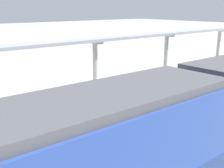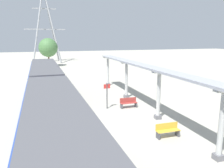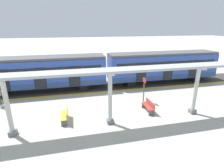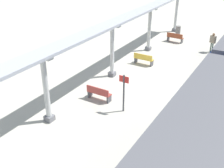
{
  "view_description": "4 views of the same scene",
  "coord_description": "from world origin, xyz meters",
  "px_view_note": "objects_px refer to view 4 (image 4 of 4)",
  "views": [
    {
      "loc": [
        -10.11,
        9.25,
        5.48
      ],
      "look_at": [
        1.54,
        -0.27,
        1.41
      ],
      "focal_mm": 45.91,
      "sensor_mm": 36.0,
      "label": 1
    },
    {
      "loc": [
        -5.41,
        -14.42,
        6.0
      ],
      "look_at": [
        0.51,
        3.83,
        2.06
      ],
      "focal_mm": 36.39,
      "sensor_mm": 36.0,
      "label": 2
    },
    {
      "loc": [
        13.23,
        -2.39,
        6.4
      ],
      "look_at": [
        0.71,
        0.52,
        2.09
      ],
      "focal_mm": 28.25,
      "sensor_mm": 36.0,
      "label": 3
    },
    {
      "loc": [
        -6.3,
        15.29,
        8.4
      ],
      "look_at": [
        0.42,
        3.99,
        1.76
      ],
      "focal_mm": 45.29,
      "sensor_mm": 36.0,
      "label": 4
    }
  ],
  "objects_px": {
    "platform_info_sign": "(124,90)",
    "passenger_waiting_near_edge": "(213,40)",
    "train_far_carriage": "(191,164)",
    "canopy_pillar_nearest": "(176,14)",
    "canopy_pillar_third": "(112,51)",
    "trash_bin": "(178,31)",
    "canopy_pillar_fourth": "(46,89)",
    "bench_far_end": "(175,37)",
    "bench_mid_platform": "(99,93)",
    "canopy_pillar_second": "(149,29)",
    "bench_near_end": "(143,59)"
  },
  "relations": [
    {
      "from": "train_far_carriage",
      "to": "platform_info_sign",
      "type": "height_order",
      "value": "train_far_carriage"
    },
    {
      "from": "bench_mid_platform",
      "to": "canopy_pillar_fourth",
      "type": "bearing_deg",
      "value": 71.87
    },
    {
      "from": "platform_info_sign",
      "to": "passenger_waiting_near_edge",
      "type": "relative_size",
      "value": 1.32
    },
    {
      "from": "canopy_pillar_fourth",
      "to": "bench_far_end",
      "type": "height_order",
      "value": "canopy_pillar_fourth"
    },
    {
      "from": "trash_bin",
      "to": "platform_info_sign",
      "type": "xyz_separation_m",
      "value": [
        -2.13,
        15.28,
        0.86
      ]
    },
    {
      "from": "canopy_pillar_nearest",
      "to": "trash_bin",
      "type": "bearing_deg",
      "value": 123.04
    },
    {
      "from": "canopy_pillar_nearest",
      "to": "canopy_pillar_second",
      "type": "bearing_deg",
      "value": 90.0
    },
    {
      "from": "train_far_carriage",
      "to": "canopy_pillar_second",
      "type": "height_order",
      "value": "canopy_pillar_second"
    },
    {
      "from": "canopy_pillar_third",
      "to": "bench_mid_platform",
      "type": "bearing_deg",
      "value": 107.39
    },
    {
      "from": "canopy_pillar_nearest",
      "to": "canopy_pillar_second",
      "type": "height_order",
      "value": "same"
    },
    {
      "from": "canopy_pillar_third",
      "to": "bench_mid_platform",
      "type": "relative_size",
      "value": 2.42
    },
    {
      "from": "canopy_pillar_fourth",
      "to": "bench_mid_platform",
      "type": "height_order",
      "value": "canopy_pillar_fourth"
    },
    {
      "from": "platform_info_sign",
      "to": "bench_far_end",
      "type": "bearing_deg",
      "value": -82.76
    },
    {
      "from": "canopy_pillar_nearest",
      "to": "canopy_pillar_third",
      "type": "xyz_separation_m",
      "value": [
        0.0,
        12.81,
        0.0
      ]
    },
    {
      "from": "platform_info_sign",
      "to": "passenger_waiting_near_edge",
      "type": "distance_m",
      "value": 12.16
    },
    {
      "from": "canopy_pillar_nearest",
      "to": "passenger_waiting_near_edge",
      "type": "distance_m",
      "value": 6.58
    },
    {
      "from": "platform_info_sign",
      "to": "canopy_pillar_nearest",
      "type": "bearing_deg",
      "value": -80.07
    },
    {
      "from": "canopy_pillar_second",
      "to": "bench_near_end",
      "type": "bearing_deg",
      "value": 107.73
    },
    {
      "from": "bench_far_end",
      "to": "platform_info_sign",
      "type": "height_order",
      "value": "platform_info_sign"
    },
    {
      "from": "bench_mid_platform",
      "to": "trash_bin",
      "type": "relative_size",
      "value": 1.62
    },
    {
      "from": "canopy_pillar_fourth",
      "to": "canopy_pillar_third",
      "type": "bearing_deg",
      "value": -90.0
    },
    {
      "from": "train_far_carriage",
      "to": "trash_bin",
      "type": "distance_m",
      "value": 20.83
    },
    {
      "from": "bench_near_end",
      "to": "passenger_waiting_near_edge",
      "type": "height_order",
      "value": "passenger_waiting_near_edge"
    },
    {
      "from": "canopy_pillar_third",
      "to": "bench_near_end",
      "type": "relative_size",
      "value": 2.41
    },
    {
      "from": "canopy_pillar_third",
      "to": "trash_bin",
      "type": "bearing_deg",
      "value": -93.69
    },
    {
      "from": "canopy_pillar_fourth",
      "to": "bench_far_end",
      "type": "distance_m",
      "value": 15.92
    },
    {
      "from": "canopy_pillar_second",
      "to": "platform_info_sign",
      "type": "relative_size",
      "value": 1.65
    },
    {
      "from": "platform_info_sign",
      "to": "passenger_waiting_near_edge",
      "type": "bearing_deg",
      "value": -99.11
    },
    {
      "from": "canopy_pillar_third",
      "to": "canopy_pillar_fourth",
      "type": "distance_m",
      "value": 6.43
    },
    {
      "from": "train_far_carriage",
      "to": "bench_mid_platform",
      "type": "bearing_deg",
      "value": -34.73
    },
    {
      "from": "trash_bin",
      "to": "passenger_waiting_near_edge",
      "type": "xyz_separation_m",
      "value": [
        -4.05,
        3.28,
        0.58
      ]
    },
    {
      "from": "canopy_pillar_third",
      "to": "platform_info_sign",
      "type": "height_order",
      "value": "canopy_pillar_third"
    },
    {
      "from": "canopy_pillar_second",
      "to": "canopy_pillar_fourth",
      "type": "height_order",
      "value": "same"
    },
    {
      "from": "canopy_pillar_nearest",
      "to": "bench_near_end",
      "type": "xyz_separation_m",
      "value": [
        -1.0,
        9.83,
        -1.4
      ]
    },
    {
      "from": "train_far_carriage",
      "to": "bench_near_end",
      "type": "distance_m",
      "value": 12.89
    },
    {
      "from": "canopy_pillar_fourth",
      "to": "bench_mid_platform",
      "type": "xyz_separation_m",
      "value": [
        -1.03,
        -3.15,
        -1.4
      ]
    },
    {
      "from": "canopy_pillar_fourth",
      "to": "canopy_pillar_second",
      "type": "bearing_deg",
      "value": -90.0
    },
    {
      "from": "bench_mid_platform",
      "to": "bench_far_end",
      "type": "relative_size",
      "value": 0.99
    },
    {
      "from": "trash_bin",
      "to": "passenger_waiting_near_edge",
      "type": "bearing_deg",
      "value": 141.04
    },
    {
      "from": "canopy_pillar_nearest",
      "to": "bench_mid_platform",
      "type": "bearing_deg",
      "value": 93.66
    },
    {
      "from": "canopy_pillar_second",
      "to": "canopy_pillar_fourth",
      "type": "relative_size",
      "value": 1.0
    },
    {
      "from": "passenger_waiting_near_edge",
      "to": "canopy_pillar_fourth",
      "type": "bearing_deg",
      "value": 72.04
    },
    {
      "from": "canopy_pillar_second",
      "to": "bench_mid_platform",
      "type": "distance_m",
      "value": 9.55
    },
    {
      "from": "canopy_pillar_nearest",
      "to": "bench_near_end",
      "type": "bearing_deg",
      "value": 95.8
    },
    {
      "from": "bench_far_end",
      "to": "trash_bin",
      "type": "distance_m",
      "value": 2.32
    },
    {
      "from": "train_far_carriage",
      "to": "platform_info_sign",
      "type": "xyz_separation_m",
      "value": [
        4.85,
        -4.3,
        -0.5
      ]
    },
    {
      "from": "passenger_waiting_near_edge",
      "to": "trash_bin",
      "type": "bearing_deg",
      "value": -38.96
    },
    {
      "from": "train_far_carriage",
      "to": "trash_bin",
      "type": "height_order",
      "value": "train_far_carriage"
    },
    {
      "from": "canopy_pillar_nearest",
      "to": "bench_near_end",
      "type": "distance_m",
      "value": 9.98
    },
    {
      "from": "bench_far_end",
      "to": "train_far_carriage",
      "type": "bearing_deg",
      "value": 110.59
    }
  ]
}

